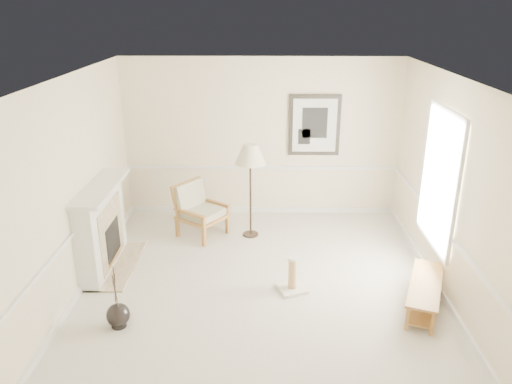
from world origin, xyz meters
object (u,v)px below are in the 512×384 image
(bench, at_px, (425,291))
(floor_lamp, at_px, (250,157))
(armchair, at_px, (198,207))
(floor_vase, at_px, (118,316))
(scratching_post, at_px, (292,280))

(bench, bearing_deg, floor_lamp, 137.29)
(armchair, height_order, bench, armchair)
(floor_vase, xyz_separation_m, floor_lamp, (1.56, 2.62, 1.25))
(floor_vase, bearing_deg, floor_lamp, 59.19)
(floor_lamp, relative_size, bench, 1.21)
(bench, distance_m, scratching_post, 1.75)
(scratching_post, bearing_deg, floor_lamp, 109.55)
(armchair, distance_m, scratching_post, 2.40)
(floor_vase, bearing_deg, scratching_post, 21.64)
(armchair, relative_size, floor_lamp, 0.62)
(floor_lamp, relative_size, scratching_post, 3.15)
(floor_vase, relative_size, scratching_post, 1.66)
(floor_vase, height_order, scratching_post, floor_vase)
(floor_vase, xyz_separation_m, scratching_post, (2.19, 0.87, 0.00))
(floor_lamp, xyz_separation_m, bench, (2.32, -2.15, -1.17))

